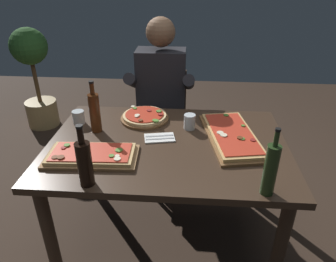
{
  "coord_description": "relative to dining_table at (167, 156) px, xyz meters",
  "views": [
    {
      "loc": [
        0.12,
        -1.59,
        1.68
      ],
      "look_at": [
        0.0,
        0.05,
        0.79
      ],
      "focal_mm": 33.55,
      "sensor_mm": 36.0,
      "label": 1
    }
  ],
  "objects": [
    {
      "name": "oil_bottle_amber",
      "position": [
        -0.45,
        0.11,
        0.23
      ],
      "size": [
        0.07,
        0.07,
        0.33
      ],
      "color": "#47230F",
      "rests_on": "dining_table"
    },
    {
      "name": "diner_chair",
      "position": [
        -0.11,
        0.86,
        -0.16
      ],
      "size": [
        0.44,
        0.44,
        0.87
      ],
      "color": "black",
      "rests_on": "ground_plane"
    },
    {
      "name": "napkin_cutlery_set",
      "position": [
        -0.05,
        0.04,
        0.1
      ],
      "size": [
        0.2,
        0.14,
        0.01
      ],
      "color": "white",
      "rests_on": "dining_table"
    },
    {
      "name": "dining_table",
      "position": [
        0.0,
        0.0,
        0.0
      ],
      "size": [
        1.4,
        0.96,
        0.74
      ],
      "color": "#3D2B1E",
      "rests_on": "ground_plane"
    },
    {
      "name": "wine_bottle_dark",
      "position": [
        0.49,
        -0.42,
        0.23
      ],
      "size": [
        0.06,
        0.06,
        0.34
      ],
      "color": "#233819",
      "rests_on": "dining_table"
    },
    {
      "name": "ground_plane",
      "position": [
        0.0,
        0.0,
        -0.64
      ],
      "size": [
        6.4,
        6.4,
        0.0
      ],
      "primitive_type": "plane",
      "color": "#38281E"
    },
    {
      "name": "tumbler_near_camera",
      "position": [
        -0.6,
        0.21,
        0.14
      ],
      "size": [
        0.08,
        0.08,
        0.09
      ],
      "color": "silver",
      "rests_on": "dining_table"
    },
    {
      "name": "seated_diner",
      "position": [
        -0.11,
        0.74,
        0.1
      ],
      "size": [
        0.53,
        0.41,
        1.33
      ],
      "color": "#23232D",
      "rests_on": "ground_plane"
    },
    {
      "name": "pizza_round_far",
      "position": [
        -0.18,
        0.29,
        0.12
      ],
      "size": [
        0.32,
        0.32,
        0.05
      ],
      "color": "brown",
      "rests_on": "dining_table"
    },
    {
      "name": "potted_plant_corner",
      "position": [
        -1.56,
        1.55,
        -0.03
      ],
      "size": [
        0.38,
        0.38,
        1.1
      ],
      "color": "tan",
      "rests_on": "ground_plane"
    },
    {
      "name": "tumbler_far_side",
      "position": [
        0.13,
        0.19,
        0.14
      ],
      "size": [
        0.07,
        0.07,
        0.1
      ],
      "color": "silver",
      "rests_on": "dining_table"
    },
    {
      "name": "pizza_rectangular_front",
      "position": [
        -0.4,
        -0.2,
        0.12
      ],
      "size": [
        0.5,
        0.27,
        0.05
      ],
      "color": "olive",
      "rests_on": "dining_table"
    },
    {
      "name": "pizza_rectangular_left",
      "position": [
        0.38,
        0.08,
        0.12
      ],
      "size": [
        0.38,
        0.64,
        0.05
      ],
      "color": "brown",
      "rests_on": "dining_table"
    },
    {
      "name": "vinegar_bottle_green",
      "position": [
        -0.35,
        -0.42,
        0.22
      ],
      "size": [
        0.07,
        0.07,
        0.32
      ],
      "color": "black",
      "rests_on": "dining_table"
    }
  ]
}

